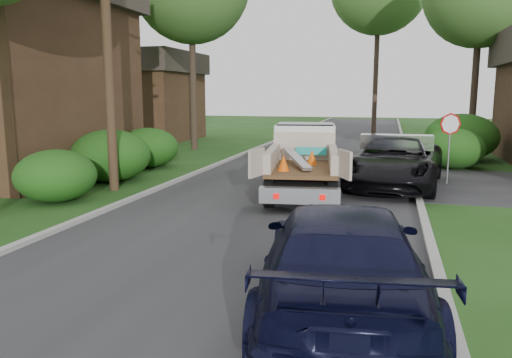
{
  "coord_description": "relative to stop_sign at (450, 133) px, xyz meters",
  "views": [
    {
      "loc": [
        3.18,
        -9.37,
        3.12
      ],
      "look_at": [
        0.27,
        1.49,
        1.2
      ],
      "focal_mm": 35.0,
      "sensor_mm": 36.0,
      "label": 1
    }
  ],
  "objects": [
    {
      "name": "road",
      "position": [
        -5.2,
        1.0,
        -1.77
      ],
      "size": [
        8.0,
        90.0,
        0.02
      ],
      "primitive_type": "cube",
      "color": "#28282B",
      "rests_on": "ground"
    },
    {
      "name": "curb_right",
      "position": [
        -1.1,
        1.0,
        -1.72
      ],
      "size": [
        0.2,
        90.0,
        0.12
      ],
      "primitive_type": "cube",
      "color": "#9E9E99",
      "rests_on": "ground"
    },
    {
      "name": "hedge_left_a",
      "position": [
        -11.4,
        -6.0,
        -1.01
      ],
      "size": [
        2.34,
        2.34,
        1.53
      ],
      "primitive_type": "ellipsoid",
      "color": "#17400E",
      "rests_on": "ground"
    },
    {
      "name": "hedge_right_a",
      "position": [
        0.6,
        4.0,
        -0.93
      ],
      "size": [
        2.6,
        2.6,
        1.7
      ],
      "primitive_type": "ellipsoid",
      "color": "#17400E",
      "rests_on": "ground"
    },
    {
      "name": "hedge_left_b",
      "position": [
        -11.7,
        -2.5,
        -0.84
      ],
      "size": [
        2.86,
        2.86,
        1.87
      ],
      "primitive_type": "ellipsoid",
      "color": "#17400E",
      "rests_on": "ground"
    },
    {
      "name": "curb_left",
      "position": [
        -9.3,
        1.0,
        -1.72
      ],
      "size": [
        0.2,
        90.0,
        0.12
      ],
      "primitive_type": "cube",
      "color": "#9E9E99",
      "rests_on": "ground"
    },
    {
      "name": "utility_pole",
      "position": [
        -10.68,
        -4.02,
        3.4
      ],
      "size": [
        2.42,
        1.25,
        10.0
      ],
      "color": "#382619",
      "rests_on": "ground"
    },
    {
      "name": "house_left_far",
      "position": [
        -18.7,
        13.0,
        1.27
      ],
      "size": [
        7.56,
        7.56,
        6.0
      ],
      "color": "#3B2618",
      "rests_on": "ground"
    },
    {
      "name": "black_pickup",
      "position": [
        -1.77,
        -0.95,
        -0.93
      ],
      "size": [
        3.56,
        6.43,
        1.7
      ],
      "primitive_type": "imported",
      "rotation": [
        0.0,
        0.0,
        -0.12
      ],
      "color": "black",
      "rests_on": "ground"
    },
    {
      "name": "stop_sign",
      "position": [
        0.0,
        0.0,
        0.0
      ],
      "size": [
        0.71,
        0.32,
        2.48
      ],
      "color": "slate",
      "rests_on": "ground"
    },
    {
      "name": "hedge_right_b",
      "position": [
        1.3,
        7.0,
        -0.67
      ],
      "size": [
        3.38,
        3.38,
        2.21
      ],
      "primitive_type": "ellipsoid",
      "color": "#17400E",
      "rests_on": "ground"
    },
    {
      "name": "navy_suv",
      "position": [
        -2.6,
        -11.5,
        -0.98
      ],
      "size": [
        2.88,
        5.74,
        1.6
      ],
      "primitive_type": "imported",
      "rotation": [
        0.0,
        0.0,
        3.26
      ],
      "color": "black",
      "rests_on": "ground"
    },
    {
      "name": "ground",
      "position": [
        -5.2,
        -9.0,
        -1.78
      ],
      "size": [
        120.0,
        120.0,
        0.0
      ],
      "primitive_type": "plane",
      "color": "#184112",
      "rests_on": "ground"
    },
    {
      "name": "flatbed_truck",
      "position": [
        -4.7,
        -2.3,
        -0.62
      ],
      "size": [
        3.06,
        5.87,
        2.13
      ],
      "rotation": [
        0.0,
        0.0,
        0.14
      ],
      "color": "black",
      "rests_on": "ground"
    },
    {
      "name": "hedge_left_c",
      "position": [
        -12.0,
        1.0,
        -0.93
      ],
      "size": [
        2.6,
        2.6,
        1.7
      ],
      "primitive_type": "ellipsoid",
      "color": "#17400E",
      "rests_on": "ground"
    }
  ]
}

